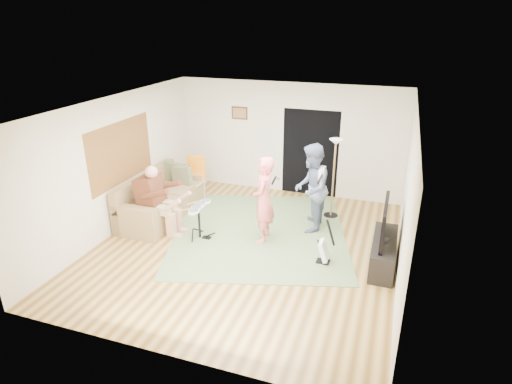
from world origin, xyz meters
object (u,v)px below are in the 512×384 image
Objects in this scene: guitar_spare at (324,251)px; guitarist at (311,188)px; singer at (264,200)px; torchiere_lamp at (334,165)px; television at (384,221)px; sofa at (158,202)px; tv_cabinet at (383,253)px; dining_chair at (193,186)px; drum_kit at (199,223)px.

guitarist is at bearing 113.38° from guitar_spare.
singer is 1.50m from guitar_spare.
torchiere_lamp reaches higher than television.
singer is at bearing -7.22° from sofa.
torchiere_lamp is at bearing 95.98° from guitar_spare.
tv_cabinet is 1.20× the size of television.
television is (2.23, -0.21, -0.00)m from singer.
torchiere_lamp reaches higher than guitar_spare.
dining_chair is (-3.23, -0.22, -0.81)m from torchiere_lamp.
guitarist is (0.76, 0.75, 0.05)m from singer.
guitarist is at bearing 146.95° from television.
tv_cabinet is at bearing -13.03° from dining_chair.
torchiere_lamp reaches higher than sofa.
television is at bearing 52.10° from guitarist.
tv_cabinet is at bearing 14.71° from guitar_spare.
guitar_spare is 3.87m from dining_chair.
sofa is 3.19× the size of drum_kit.
television is (3.45, 0.12, 0.53)m from drum_kit.
drum_kit is 2.51m from guitar_spare.
sofa is 2.60m from singer.
singer is 1.57× the size of dining_chair.
guitarist reaches higher than dining_chair.
guitarist is 1.76m from television.
sofa is 3.36m from guitarist.
television is at bearing -13.23° from dining_chair.
dining_chair is at bearing -176.12° from torchiere_lamp.
singer reaches higher than drum_kit.
guitar_spare is (1.29, -0.47, -0.61)m from singer.
guitar_spare is 0.79× the size of dining_chair.
torchiere_lamp is 2.30m from tv_cabinet.
singer is (2.52, -0.32, 0.54)m from sofa.
guitar_spare is 2.21m from torchiere_lamp.
guitar_spare reaches higher than tv_cabinet.
sofa is at bearing 173.66° from television.
torchiere_lamp is 1.25× the size of tv_cabinet.
sofa is at bearing 168.29° from guitar_spare.
singer is at bearing -25.33° from dining_chair.
drum_kit is 3.07m from torchiere_lamp.
dining_chair is at bearing 161.10° from television.
dining_chair reaches higher than drum_kit.
tv_cabinet is (1.00, 0.26, 0.00)m from guitar_spare.
sofa is 1.04m from dining_chair.
singer reaches higher than guitar_spare.
guitarist is at bearing 127.95° from singer.
dining_chair is (-3.44, 1.76, 0.14)m from guitar_spare.
guitar_spare is 0.61× the size of tv_cabinet.
guitar_spare is at bearing -84.02° from torchiere_lamp.
singer is 2.24m from television.
sofa is at bearing -103.94° from singer.
sofa is 2.70× the size of guitar_spare.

